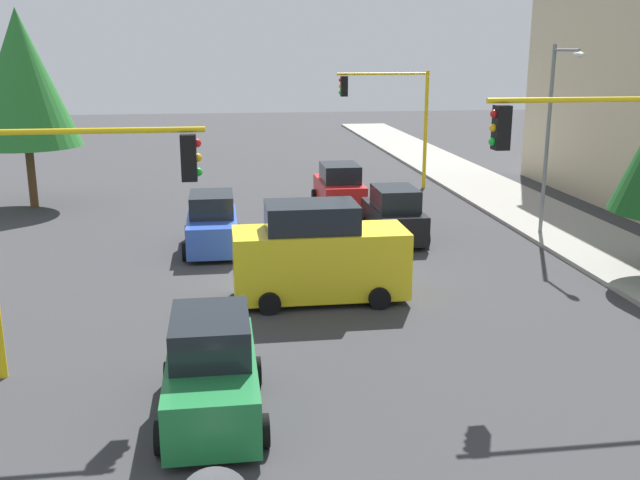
# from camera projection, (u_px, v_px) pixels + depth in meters

# --- Properties ---
(ground_plane) EXTENTS (120.00, 120.00, 0.00)m
(ground_plane) POSITION_uv_depth(u_px,v_px,m) (313.00, 278.00, 22.29)
(ground_plane) COLOR #353538
(sidewalk_kerb) EXTENTS (80.00, 4.00, 0.15)m
(sidewalk_kerb) POSITION_uv_depth(u_px,v_px,m) (560.00, 226.00, 28.47)
(sidewalk_kerb) COLOR gray
(sidewalk_kerb) RESTS_ON ground
(traffic_signal_near_right) EXTENTS (0.36, 4.59, 5.39)m
(traffic_signal_near_right) POSITION_uv_depth(u_px,v_px,m) (78.00, 200.00, 14.81)
(traffic_signal_near_right) COLOR yellow
(traffic_signal_near_right) RESTS_ON ground
(traffic_signal_far_left) EXTENTS (0.36, 4.59, 5.82)m
(traffic_signal_far_left) POSITION_uv_depth(u_px,v_px,m) (391.00, 106.00, 35.41)
(traffic_signal_far_left) COLOR yellow
(traffic_signal_far_left) RESTS_ON ground
(traffic_signal_near_left) EXTENTS (0.36, 4.59, 5.91)m
(traffic_signal_near_left) POSITION_uv_depth(u_px,v_px,m) (599.00, 171.00, 16.25)
(traffic_signal_near_left) COLOR yellow
(traffic_signal_near_left) RESTS_ON ground
(street_lamp_curbside) EXTENTS (2.15, 0.28, 7.00)m
(street_lamp_curbside) POSITION_uv_depth(u_px,v_px,m) (554.00, 121.00, 25.87)
(street_lamp_curbside) COLOR slate
(street_lamp_curbside) RESTS_ON ground
(tree_opposite_side) EXTENTS (4.66, 4.66, 8.54)m
(tree_opposite_side) POSITION_uv_depth(u_px,v_px,m) (22.00, 78.00, 30.86)
(tree_opposite_side) COLOR brown
(tree_opposite_side) RESTS_ON ground
(delivery_van_yellow) EXTENTS (2.22, 4.80, 2.77)m
(delivery_van_yellow) POSITION_uv_depth(u_px,v_px,m) (319.00, 256.00, 20.03)
(delivery_van_yellow) COLOR yellow
(delivery_van_yellow) RESTS_ON ground
(car_black) EXTENTS (3.92, 1.98, 1.98)m
(car_black) POSITION_uv_depth(u_px,v_px,m) (394.00, 216.00, 26.56)
(car_black) COLOR black
(car_black) RESTS_ON ground
(car_blue) EXTENTS (3.97, 2.01, 1.98)m
(car_blue) POSITION_uv_depth(u_px,v_px,m) (212.00, 224.00, 25.22)
(car_blue) COLOR blue
(car_blue) RESTS_ON ground
(car_red) EXTENTS (4.07, 2.09, 1.98)m
(car_red) POSITION_uv_depth(u_px,v_px,m) (339.00, 188.00, 31.88)
(car_red) COLOR red
(car_red) RESTS_ON ground
(car_green) EXTENTS (3.98, 1.99, 1.98)m
(car_green) POSITION_uv_depth(u_px,v_px,m) (212.00, 371.00, 13.72)
(car_green) COLOR #1E7238
(car_green) RESTS_ON ground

